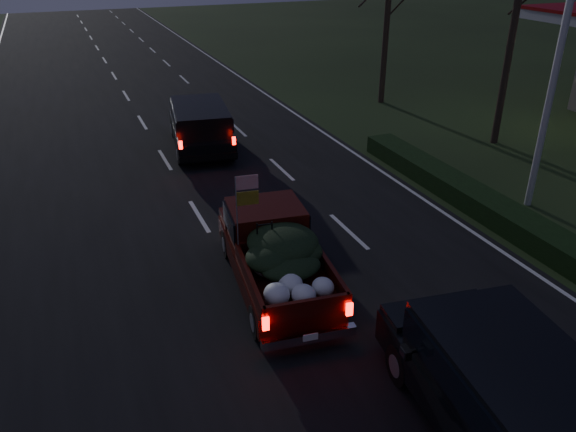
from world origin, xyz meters
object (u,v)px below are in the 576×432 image
object	(u,v)px
light_pole	(567,15)
rear_suv	(515,396)
pickup_truck	(275,250)
lead_suv	(200,123)

from	to	relation	value
light_pole	rear_suv	world-z (taller)	light_pole
pickup_truck	rear_suv	size ratio (longest dim) A/B	0.93
light_pole	pickup_truck	size ratio (longest dim) A/B	1.84
pickup_truck	lead_suv	distance (m)	9.86
light_pole	pickup_truck	distance (m)	9.91
light_pole	pickup_truck	world-z (taller)	light_pole
pickup_truck	rear_suv	xyz separation A→B (m)	(1.65, -5.80, 0.18)
pickup_truck	lead_suv	xyz separation A→B (m)	(0.80, 9.83, 0.11)
pickup_truck	light_pole	bearing A→B (deg)	14.25
light_pole	lead_suv	size ratio (longest dim) A/B	1.80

